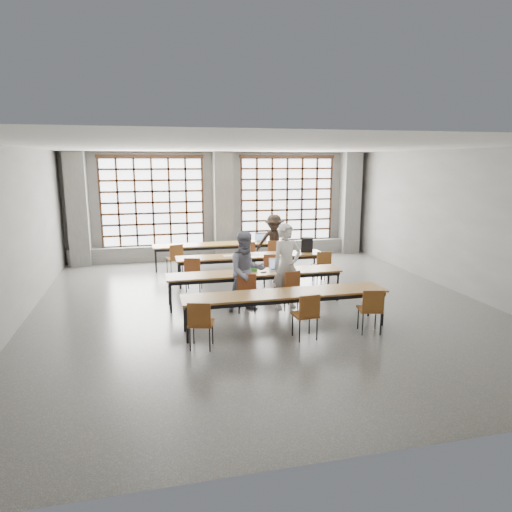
{
  "coord_description": "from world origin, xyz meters",
  "views": [
    {
      "loc": [
        -2.44,
        -9.6,
        3.22
      ],
      "look_at": [
        -0.04,
        0.4,
        1.06
      ],
      "focal_mm": 32.0,
      "sensor_mm": 36.0,
      "label": 1
    }
  ],
  "objects_px": {
    "chair_front_right": "(289,286)",
    "red_pouch": "(201,320)",
    "plastic_bag": "(248,237)",
    "desk_row_a": "(219,246)",
    "student_male": "(287,266)",
    "chair_near_left": "(200,320)",
    "phone": "(264,272)",
    "chair_back_left": "(175,256)",
    "desk_row_b": "(251,257)",
    "backpack": "(307,245)",
    "chair_mid_right": "(322,264)",
    "student_female": "(247,272)",
    "chair_near_right": "(371,306)",
    "laptop_front": "(277,267)",
    "chair_near_mid": "(307,312)",
    "chair_mid_centre": "(271,266)",
    "green_box": "(252,269)",
    "chair_back_right": "(274,251)",
    "laptop_back": "(261,239)",
    "student_back": "(274,241)",
    "mouse": "(295,269)",
    "desk_row_c": "(255,275)",
    "chair_front_left": "(247,288)",
    "desk_row_d": "(286,296)",
    "chair_back_mid": "(249,252)"
  },
  "relations": [
    {
      "from": "chair_back_left",
      "to": "chair_back_mid",
      "type": "distance_m",
      "value": 2.16
    },
    {
      "from": "chair_mid_right",
      "to": "student_female",
      "type": "relative_size",
      "value": 0.5
    },
    {
      "from": "student_female",
      "to": "backpack",
      "type": "xyz_separation_m",
      "value": [
        2.24,
        2.42,
        0.06
      ]
    },
    {
      "from": "chair_back_left",
      "to": "mouse",
      "type": "xyz_separation_m",
      "value": [
        2.55,
        -3.18,
        0.21
      ]
    },
    {
      "from": "chair_mid_right",
      "to": "mouse",
      "type": "distance_m",
      "value": 1.75
    },
    {
      "from": "desk_row_b",
      "to": "mouse",
      "type": "relative_size",
      "value": 40.82
    },
    {
      "from": "laptop_back",
      "to": "mouse",
      "type": "distance_m",
      "value": 3.92
    },
    {
      "from": "desk_row_c",
      "to": "chair_front_right",
      "type": "relative_size",
      "value": 4.55
    },
    {
      "from": "chair_front_left",
      "to": "plastic_bag",
      "type": "xyz_separation_m",
      "value": [
        1.0,
        4.47,
        0.34
      ]
    },
    {
      "from": "student_back",
      "to": "chair_back_left",
      "type": "bearing_deg",
      "value": -158.48
    },
    {
      "from": "chair_mid_centre",
      "to": "plastic_bag",
      "type": "xyz_separation_m",
      "value": [
        -0.05,
        2.6,
        0.34
      ]
    },
    {
      "from": "desk_row_a",
      "to": "green_box",
      "type": "height_order",
      "value": "green_box"
    },
    {
      "from": "chair_front_right",
      "to": "red_pouch",
      "type": "xyz_separation_m",
      "value": [
        -2.13,
        -1.67,
        -0.04
      ]
    },
    {
      "from": "chair_back_left",
      "to": "chair_mid_centre",
      "type": "xyz_separation_m",
      "value": [
        2.32,
        -1.92,
        0.0
      ]
    },
    {
      "from": "chair_near_right",
      "to": "laptop_front",
      "type": "bearing_deg",
      "value": 114.33
    },
    {
      "from": "phone",
      "to": "plastic_bag",
      "type": "relative_size",
      "value": 0.45
    },
    {
      "from": "desk_row_d",
      "to": "laptop_front",
      "type": "bearing_deg",
      "value": 79.07
    },
    {
      "from": "chair_near_mid",
      "to": "student_female",
      "type": "height_order",
      "value": "student_female"
    },
    {
      "from": "chair_near_right",
      "to": "mouse",
      "type": "bearing_deg",
      "value": 107.24
    },
    {
      "from": "chair_back_left",
      "to": "student_male",
      "type": "distance_m",
      "value": 4.29
    },
    {
      "from": "chair_back_right",
      "to": "backpack",
      "type": "height_order",
      "value": "backpack"
    },
    {
      "from": "laptop_back",
      "to": "student_back",
      "type": "bearing_deg",
      "value": -68.15
    },
    {
      "from": "green_box",
      "to": "phone",
      "type": "xyz_separation_m",
      "value": [
        0.23,
        -0.18,
        -0.04
      ]
    },
    {
      "from": "student_female",
      "to": "student_back",
      "type": "bearing_deg",
      "value": 58.97
    },
    {
      "from": "chair_front_left",
      "to": "chair_near_left",
      "type": "bearing_deg",
      "value": -124.54
    },
    {
      "from": "chair_back_mid",
      "to": "red_pouch",
      "type": "height_order",
      "value": "chair_back_mid"
    },
    {
      "from": "chair_near_right",
      "to": "student_male",
      "type": "xyz_separation_m",
      "value": [
        -1.08,
        1.88,
        0.41
      ]
    },
    {
      "from": "desk_row_d",
      "to": "phone",
      "type": "relative_size",
      "value": 30.77
    },
    {
      "from": "chair_near_mid",
      "to": "backpack",
      "type": "bearing_deg",
      "value": 70.34
    },
    {
      "from": "laptop_front",
      "to": "red_pouch",
      "type": "relative_size",
      "value": 1.97
    },
    {
      "from": "chair_front_left",
      "to": "chair_mid_right",
      "type": "bearing_deg",
      "value": 37.23
    },
    {
      "from": "mouse",
      "to": "red_pouch",
      "type": "bearing_deg",
      "value": -137.08
    },
    {
      "from": "student_female",
      "to": "desk_row_d",
      "type": "bearing_deg",
      "value": -75.42
    },
    {
      "from": "desk_row_a",
      "to": "phone",
      "type": "xyz_separation_m",
      "value": [
        0.4,
        -3.89,
        0.07
      ]
    },
    {
      "from": "chair_near_left",
      "to": "phone",
      "type": "height_order",
      "value": "chair_near_left"
    },
    {
      "from": "plastic_bag",
      "to": "desk_row_a",
      "type": "bearing_deg",
      "value": -176.82
    },
    {
      "from": "chair_back_right",
      "to": "student_male",
      "type": "relative_size",
      "value": 0.47
    },
    {
      "from": "chair_near_left",
      "to": "phone",
      "type": "bearing_deg",
      "value": 53.18
    },
    {
      "from": "student_female",
      "to": "chair_near_right",
      "type": "bearing_deg",
      "value": -50.6
    },
    {
      "from": "desk_row_b",
      "to": "backpack",
      "type": "height_order",
      "value": "backpack"
    },
    {
      "from": "desk_row_b",
      "to": "chair_near_mid",
      "type": "xyz_separation_m",
      "value": [
        0.06,
        -4.25,
        -0.13
      ]
    },
    {
      "from": "chair_mid_centre",
      "to": "chair_mid_right",
      "type": "height_order",
      "value": "same"
    },
    {
      "from": "chair_back_right",
      "to": "laptop_back",
      "type": "height_order",
      "value": "laptop_back"
    },
    {
      "from": "desk_row_a",
      "to": "student_male",
      "type": "bearing_deg",
      "value": -79.16
    },
    {
      "from": "chair_near_left",
      "to": "chair_front_right",
      "type": "bearing_deg",
      "value": 39.19
    },
    {
      "from": "student_male",
      "to": "laptop_back",
      "type": "bearing_deg",
      "value": 71.1
    },
    {
      "from": "green_box",
      "to": "plastic_bag",
      "type": "height_order",
      "value": "plastic_bag"
    },
    {
      "from": "red_pouch",
      "to": "student_female",
      "type": "bearing_deg",
      "value": 56.27
    },
    {
      "from": "chair_front_right",
      "to": "red_pouch",
      "type": "bearing_deg",
      "value": -141.77
    },
    {
      "from": "desk_row_c",
      "to": "red_pouch",
      "type": "relative_size",
      "value": 20.0
    }
  ]
}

